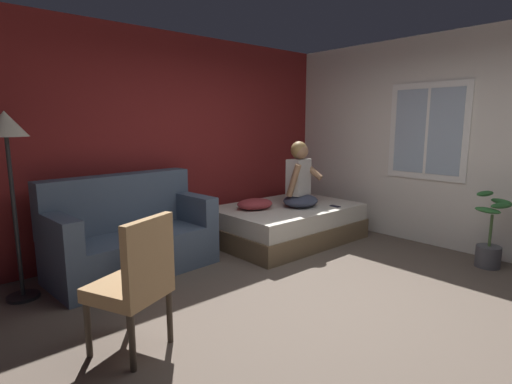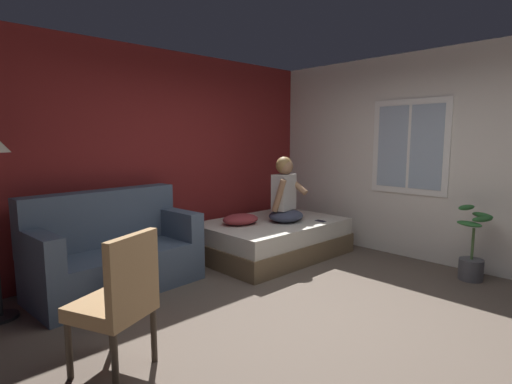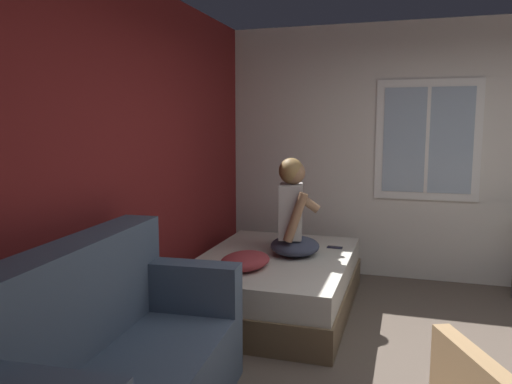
% 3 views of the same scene
% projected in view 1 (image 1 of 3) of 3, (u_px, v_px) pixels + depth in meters
% --- Properties ---
extents(ground_plane, '(40.00, 40.00, 0.00)m').
position_uv_depth(ground_plane, '(330.00, 307.00, 3.50)').
color(ground_plane, brown).
extents(wall_back_accent, '(9.90, 0.16, 2.70)m').
position_uv_depth(wall_back_accent, '(174.00, 142.00, 5.17)').
color(wall_back_accent, maroon).
rests_on(wall_back_accent, ground).
extents(wall_side_with_window, '(0.19, 6.40, 2.70)m').
position_uv_depth(wall_side_with_window, '(461.00, 143.00, 4.93)').
color(wall_side_with_window, silver).
rests_on(wall_side_with_window, ground).
extents(bed, '(1.95, 1.34, 0.48)m').
position_uv_depth(bed, '(286.00, 223.00, 5.48)').
color(bed, brown).
rests_on(bed, ground).
extents(couch, '(1.75, 0.93, 1.04)m').
position_uv_depth(couch, '(130.00, 236.00, 4.31)').
color(couch, '#47566B').
rests_on(couch, ground).
extents(side_chair, '(0.60, 0.60, 0.98)m').
position_uv_depth(side_chair, '(135.00, 280.00, 2.74)').
color(side_chair, '#382D23').
rests_on(side_chair, ground).
extents(person_seated, '(0.59, 0.53, 0.88)m').
position_uv_depth(person_seated, '(300.00, 180.00, 5.34)').
color(person_seated, '#383D51').
rests_on(person_seated, bed).
extents(backpack, '(0.35, 0.33, 0.46)m').
position_uv_depth(backpack, '(144.00, 279.00, 3.64)').
color(backpack, maroon).
rests_on(backpack, ground).
extents(throw_pillow, '(0.56, 0.48, 0.14)m').
position_uv_depth(throw_pillow, '(255.00, 204.00, 5.21)').
color(throw_pillow, '#993338').
rests_on(throw_pillow, bed).
extents(cell_phone, '(0.08, 0.15, 0.01)m').
position_uv_depth(cell_phone, '(335.00, 206.00, 5.39)').
color(cell_phone, black).
rests_on(cell_phone, bed).
extents(floor_lamp, '(0.36, 0.36, 1.70)m').
position_uv_depth(floor_lamp, '(7.00, 143.00, 3.44)').
color(floor_lamp, black).
rests_on(floor_lamp, ground).
extents(potted_plant, '(0.39, 0.37, 0.85)m').
position_uv_depth(potted_plant, '(490.00, 241.00, 4.43)').
color(potted_plant, '#4C4C51').
rests_on(potted_plant, ground).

